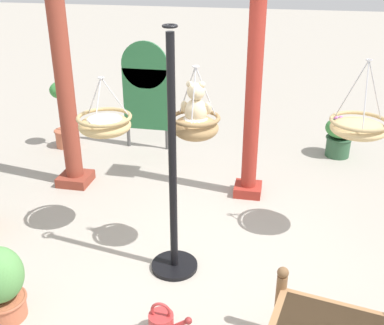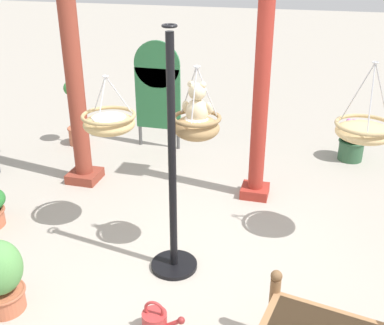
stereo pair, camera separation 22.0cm
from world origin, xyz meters
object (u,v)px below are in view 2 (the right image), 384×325
at_px(hanging_basket_left_high, 109,122).
at_px(hanging_basket_right_low, 364,131).
at_px(hanging_basket_with_teddy, 196,126).
at_px(display_sign_board, 158,86).
at_px(display_pole_central, 173,205).
at_px(watering_can, 156,321).
at_px(greenhouse_pillar_right, 261,92).
at_px(potted_plant_bushy_green, 76,115).
at_px(greenhouse_pillar_left, 74,72).
at_px(potted_plant_flowering_red, 353,139).
at_px(potted_plant_small_succulent, 0,276).
at_px(teddy_bear, 197,106).

xyz_separation_m(hanging_basket_left_high, hanging_basket_right_low, (2.39, 0.38, 0.01)).
relative_size(hanging_basket_with_teddy, display_sign_board, 0.41).
bearing_deg(hanging_basket_right_low, display_pole_central, -152.39).
height_order(hanging_basket_right_low, watering_can, hanging_basket_right_low).
bearing_deg(greenhouse_pillar_right, potted_plant_bushy_green, 161.62).
relative_size(display_pole_central, display_sign_board, 1.41).
bearing_deg(greenhouse_pillar_left, display_sign_board, 65.98).
height_order(hanging_basket_right_low, potted_plant_flowering_red, hanging_basket_right_low).
height_order(hanging_basket_left_high, hanging_basket_right_low, hanging_basket_right_low).
xyz_separation_m(potted_plant_flowering_red, watering_can, (-1.63, -3.85, -0.21)).
height_order(hanging_basket_left_high, watering_can, hanging_basket_left_high).
bearing_deg(watering_can, greenhouse_pillar_right, 79.46).
bearing_deg(greenhouse_pillar_right, potted_plant_small_succulent, -125.10).
relative_size(hanging_basket_with_teddy, greenhouse_pillar_left, 0.22).
height_order(hanging_basket_right_low, greenhouse_pillar_right, greenhouse_pillar_right).
xyz_separation_m(greenhouse_pillar_right, potted_plant_small_succulent, (-1.77, -2.52, -0.98)).
relative_size(greenhouse_pillar_left, greenhouse_pillar_right, 1.09).
height_order(display_pole_central, potted_plant_small_succulent, display_pole_central).
distance_m(hanging_basket_right_low, potted_plant_bushy_green, 4.34).
bearing_deg(display_pole_central, hanging_basket_left_high, 149.46).
relative_size(potted_plant_flowering_red, potted_plant_small_succulent, 0.91).
relative_size(hanging_basket_right_low, potted_plant_bushy_green, 0.74).
bearing_deg(display_pole_central, greenhouse_pillar_right, 71.00).
relative_size(greenhouse_pillar_right, potted_plant_flowering_red, 4.49).
relative_size(display_pole_central, potted_plant_bushy_green, 2.24).
bearing_deg(watering_can, potted_plant_flowering_red, 67.07).
xyz_separation_m(display_sign_board, watering_can, (1.17, -3.60, -0.84)).
bearing_deg(watering_can, hanging_basket_left_high, 124.24).
distance_m(greenhouse_pillar_left, potted_plant_bushy_green, 1.60).
relative_size(teddy_bear, potted_plant_small_succulent, 0.59).
distance_m(hanging_basket_right_low, watering_can, 2.53).
relative_size(display_pole_central, watering_can, 6.46).
bearing_deg(display_pole_central, greenhouse_pillar_left, 138.74).
relative_size(hanging_basket_left_high, greenhouse_pillar_left, 0.19).
relative_size(teddy_bear, potted_plant_flowering_red, 0.65).
height_order(display_pole_central, hanging_basket_right_low, display_pole_central).
xyz_separation_m(hanging_basket_left_high, potted_plant_small_succulent, (-0.43, -1.37, -0.89)).
xyz_separation_m(hanging_basket_right_low, watering_can, (-1.51, -1.67, -1.14)).
height_order(greenhouse_pillar_right, display_sign_board, greenhouse_pillar_right).
bearing_deg(greenhouse_pillar_right, hanging_basket_right_low, -35.90).
bearing_deg(hanging_basket_right_low, hanging_basket_left_high, -170.96).
bearing_deg(hanging_basket_with_teddy, potted_plant_small_succulent, -139.64).
bearing_deg(teddy_bear, potted_plant_flowering_red, 60.11).
distance_m(teddy_bear, display_sign_board, 2.85).
height_order(greenhouse_pillar_right, potted_plant_flowering_red, greenhouse_pillar_right).
distance_m(hanging_basket_left_high, watering_can, 1.93).
height_order(hanging_basket_left_high, greenhouse_pillar_left, greenhouse_pillar_left).
bearing_deg(display_sign_board, greenhouse_pillar_left, -114.02).
xyz_separation_m(teddy_bear, watering_can, (-0.05, -1.10, -1.44)).
distance_m(hanging_basket_left_high, potted_plant_small_succulent, 1.69).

